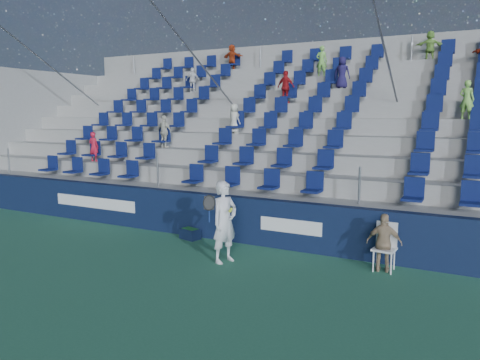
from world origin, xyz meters
name	(u,v)px	position (x,y,z in m)	size (l,w,h in m)	color
ground	(168,278)	(0.00, 0.00, 0.00)	(70.00, 70.00, 0.00)	#317253
sponsor_wall	(240,219)	(0.00, 3.15, 0.60)	(24.00, 0.32, 1.20)	#101B3B
grandstand	(307,148)	(0.00, 8.24, 2.13)	(24.00, 8.17, 6.63)	#989893
tennis_player	(225,222)	(0.50, 1.49, 0.93)	(0.72, 0.78, 1.86)	silver
line_judge_chair	(385,243)	(3.83, 2.66, 0.59)	(0.49, 0.50, 1.03)	white
line_judge	(384,243)	(3.83, 2.50, 0.63)	(0.74, 0.31, 1.26)	tan
ball_bin	(190,233)	(-1.30, 2.75, 0.16)	(0.58, 0.45, 0.29)	#101C3C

